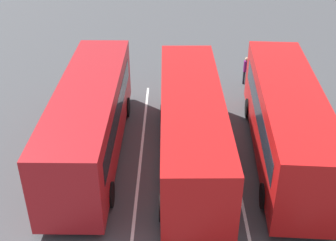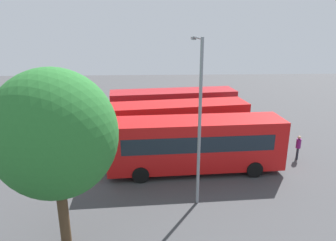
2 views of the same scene
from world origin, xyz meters
name	(u,v)px [view 1 (image 1 of 2)]	position (x,y,z in m)	size (l,w,h in m)	color
ground_plane	(187,158)	(0.00, 0.00, 0.00)	(67.30, 67.30, 0.00)	#424244
bus_far_left	(286,120)	(0.73, -4.22, 1.88)	(11.01, 3.16, 3.43)	red
bus_center_left	(191,127)	(-0.38, -0.18, 1.88)	(11.12, 3.96, 3.43)	red
bus_center_right	(90,117)	(-0.18, 4.26, 1.88)	(11.10, 3.76, 3.43)	#AD191E
pedestrian	(246,68)	(8.01, -2.74, 1.00)	(0.40, 0.40, 1.70)	#232833
lane_stripe_outer_left	(234,161)	(0.00, -2.10, 0.00)	(13.53, 0.12, 0.01)	silver
lane_stripe_inner_left	(141,154)	(0.00, 2.10, 0.00)	(13.53, 0.12, 0.01)	silver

